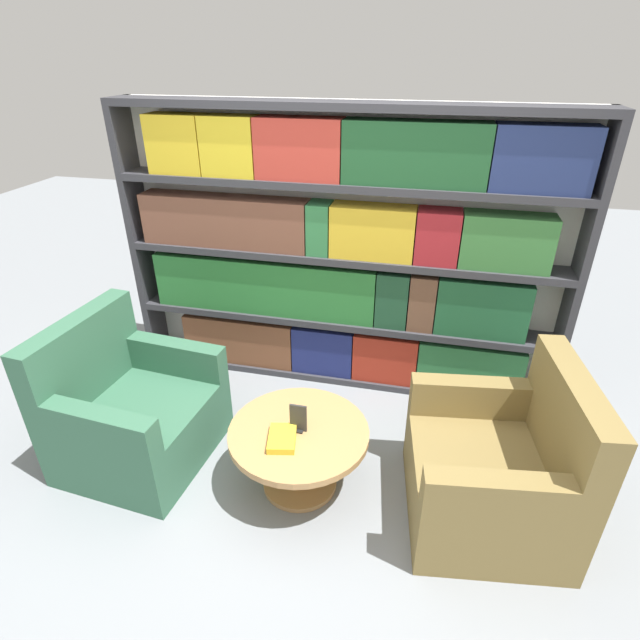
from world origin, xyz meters
TOP-DOWN VIEW (x-y plane):
  - ground_plane at (0.00, 0.00)m, footprint 14.00×14.00m
  - bookshelf at (0.00, 1.40)m, footprint 3.15×0.30m
  - armchair_left at (-1.08, 0.25)m, footprint 0.87×0.93m
  - armchair_right at (1.09, 0.25)m, footprint 0.91×0.96m
  - coffee_table at (0.00, 0.21)m, footprint 0.80×0.80m
  - table_sign at (0.00, 0.21)m, footprint 0.10×0.06m
  - stray_book at (-0.06, 0.10)m, footprint 0.19×0.24m

SIDE VIEW (x-z plane):
  - ground_plane at x=0.00m, z-range 0.00..0.00m
  - coffee_table at x=0.00m, z-range 0.09..0.51m
  - armchair_left at x=-1.08m, z-range -0.15..0.77m
  - armchair_right at x=1.09m, z-range -0.15..0.77m
  - stray_book at x=-0.06m, z-range 0.42..0.46m
  - table_sign at x=0.00m, z-range 0.40..0.58m
  - bookshelf at x=0.00m, z-range -0.01..2.00m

